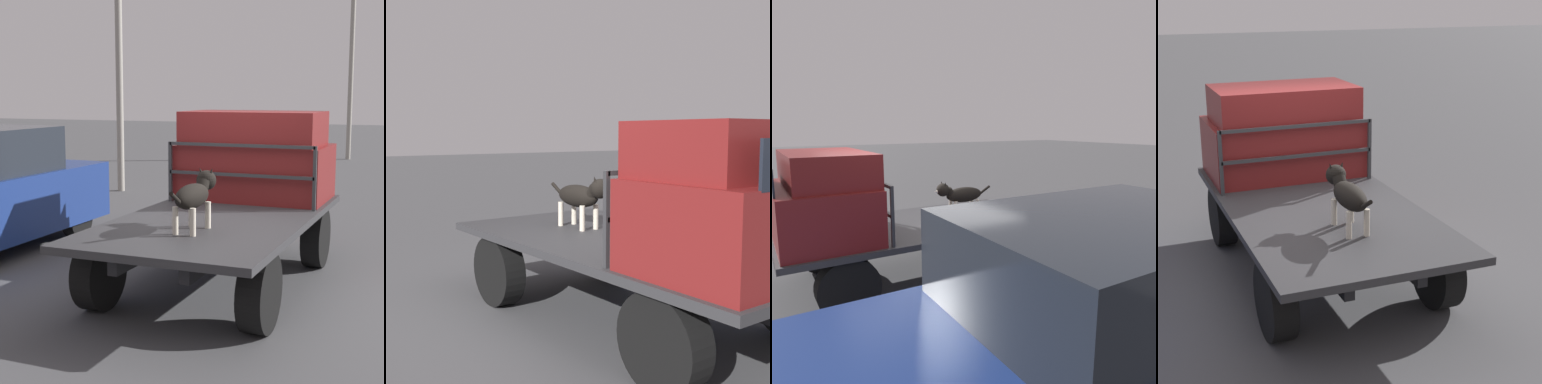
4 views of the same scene
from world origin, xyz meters
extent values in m
plane|color=#474749|center=(0.00, 0.00, 0.00)|extent=(80.00, 80.00, 0.00)
cylinder|color=black|center=(1.27, -0.86, 0.39)|extent=(0.77, 0.24, 0.77)
cylinder|color=black|center=(-1.27, 0.86, 0.39)|extent=(0.77, 0.24, 0.77)
cylinder|color=black|center=(-1.27, -0.86, 0.39)|extent=(0.77, 0.24, 0.77)
cube|color=black|center=(0.00, 0.36, 0.66)|extent=(3.76, 0.10, 0.18)
cube|color=black|center=(0.00, -0.36, 0.66)|extent=(3.76, 0.10, 0.18)
cube|color=#2D2D30|center=(0.00, 0.00, 0.79)|extent=(4.08, 2.04, 0.08)
cube|color=maroon|center=(1.38, 0.00, 1.19)|extent=(1.22, 1.92, 0.72)
cube|color=maroon|center=(1.29, 0.00, 1.77)|extent=(1.04, 1.77, 0.44)
cube|color=#2D2D30|center=(0.70, 0.94, 1.22)|extent=(0.04, 0.04, 0.78)
cube|color=#2D2D30|center=(0.70, -0.94, 1.22)|extent=(0.04, 0.04, 0.78)
cube|color=#2D2D30|center=(0.70, 0.00, 1.59)|extent=(0.04, 1.88, 0.04)
cube|color=#2D2D30|center=(0.70, 0.00, 1.22)|extent=(0.04, 1.88, 0.04)
cylinder|color=beige|center=(-0.70, 0.06, 0.97)|extent=(0.06, 0.06, 0.28)
cylinder|color=beige|center=(-0.70, -0.13, 0.97)|extent=(0.06, 0.06, 0.28)
cylinder|color=beige|center=(-1.12, 0.06, 0.97)|extent=(0.06, 0.06, 0.28)
cylinder|color=beige|center=(-1.12, -0.13, 0.97)|extent=(0.06, 0.06, 0.28)
ellipsoid|color=black|center=(-0.91, -0.03, 1.19)|extent=(0.67, 0.25, 0.25)
sphere|color=beige|center=(-0.73, -0.03, 1.15)|extent=(0.11, 0.11, 0.11)
cylinder|color=black|center=(-0.63, -0.03, 1.26)|extent=(0.18, 0.14, 0.17)
sphere|color=black|center=(-0.51, -0.03, 1.31)|extent=(0.22, 0.22, 0.22)
cone|color=beige|center=(-0.42, -0.03, 1.29)|extent=(0.12, 0.12, 0.12)
cone|color=black|center=(-0.52, 0.03, 1.40)|extent=(0.06, 0.08, 0.10)
cone|color=black|center=(-0.52, -0.09, 1.40)|extent=(0.06, 0.08, 0.10)
cylinder|color=black|center=(-1.29, -0.03, 1.22)|extent=(0.28, 0.04, 0.19)
cylinder|color=black|center=(-0.99, 2.91, 0.30)|extent=(0.60, 0.20, 0.60)
camera|label=1|loc=(-6.83, -2.49, 2.23)|focal=60.00mm
camera|label=2|loc=(3.92, -3.60, 1.91)|focal=50.00mm
camera|label=3|loc=(2.24, 5.27, 2.34)|focal=35.00mm
camera|label=4|loc=(-6.54, 2.23, 3.19)|focal=60.00mm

